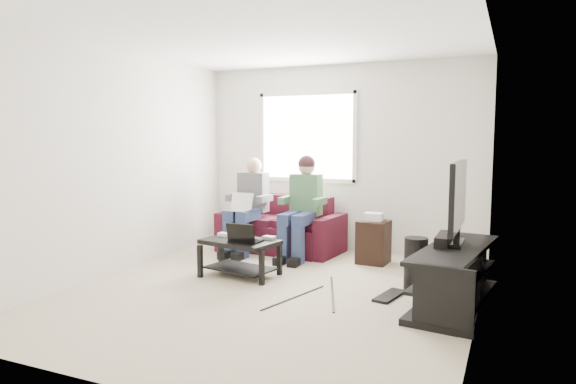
{
  "coord_description": "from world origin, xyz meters",
  "views": [
    {
      "loc": [
        2.25,
        -4.66,
        1.58
      ],
      "look_at": [
        -0.07,
        0.6,
        0.98
      ],
      "focal_mm": 32.0,
      "sensor_mm": 36.0,
      "label": 1
    }
  ],
  "objects": [
    {
      "name": "person_left",
      "position": [
        -1.1,
        1.55,
        0.71
      ],
      "size": [
        0.4,
        0.7,
        1.31
      ],
      "color": "navy",
      "rests_on": "sofa"
    },
    {
      "name": "person_right",
      "position": [
        -0.3,
        1.57,
        0.77
      ],
      "size": [
        0.4,
        0.71,
        1.35
      ],
      "color": "navy",
      "rests_on": "sofa"
    },
    {
      "name": "console_grey",
      "position": [
        1.77,
        0.65,
        0.33
      ],
      "size": [
        0.34,
        0.26,
        0.08
      ],
      "primitive_type": "cube",
      "color": "gray",
      "rests_on": "tv_stand"
    },
    {
      "name": "laptop_black",
      "position": [
        -0.47,
        0.32,
        0.54
      ],
      "size": [
        0.39,
        0.32,
        0.24
      ],
      "primitive_type": null,
      "rotation": [
        0.0,
        0.0,
        -0.27
      ],
      "color": "black",
      "rests_on": "coffee_table"
    },
    {
      "name": "subwoofer",
      "position": [
        1.35,
        0.69,
        0.28
      ],
      "size": [
        0.24,
        0.24,
        0.55
      ],
      "primitive_type": "cylinder",
      "color": "black",
      "rests_on": "floor"
    },
    {
      "name": "wall_right",
      "position": [
        2.0,
        0.0,
        1.3
      ],
      "size": [
        0.0,
        4.5,
        4.5
      ],
      "primitive_type": "plane",
      "rotation": [
        1.57,
        0.0,
        -1.57
      ],
      "color": "silver",
      "rests_on": "floor"
    },
    {
      "name": "ceiling",
      "position": [
        0.0,
        0.0,
        2.6
      ],
      "size": [
        4.5,
        4.5,
        0.0
      ],
      "primitive_type": "plane",
      "rotation": [
        3.14,
        0.0,
        0.0
      ],
      "color": "white",
      "rests_on": "wall_back"
    },
    {
      "name": "tv_stand",
      "position": [
        1.77,
        0.35,
        0.25
      ],
      "size": [
        0.72,
        1.73,
        0.55
      ],
      "color": "black",
      "rests_on": "floor"
    },
    {
      "name": "controller_a",
      "position": [
        -0.87,
        0.52,
        0.44
      ],
      "size": [
        0.15,
        0.1,
        0.04
      ],
      "primitive_type": "cube",
      "rotation": [
        0.0,
        0.0,
        -0.11
      ],
      "color": "silver",
      "rests_on": "coffee_table"
    },
    {
      "name": "wall_back",
      "position": [
        0.0,
        2.25,
        1.3
      ],
      "size": [
        4.5,
        0.0,
        4.5
      ],
      "primitive_type": "plane",
      "rotation": [
        1.57,
        0.0,
        0.0
      ],
      "color": "silver",
      "rests_on": "floor"
    },
    {
      "name": "sofa",
      "position": [
        -0.7,
        1.81,
        0.29
      ],
      "size": [
        1.7,
        0.88,
        0.77
      ],
      "color": "#44111C",
      "rests_on": "floor"
    },
    {
      "name": "wall_front",
      "position": [
        0.0,
        -2.25,
        1.3
      ],
      "size": [
        4.5,
        0.0,
        4.5
      ],
      "primitive_type": "plane",
      "rotation": [
        -1.57,
        0.0,
        0.0
      ],
      "color": "silver",
      "rests_on": "floor"
    },
    {
      "name": "tv",
      "position": [
        1.77,
        0.45,
        1.01
      ],
      "size": [
        0.12,
        1.1,
        0.81
      ],
      "color": "black",
      "rests_on": "tv_stand"
    },
    {
      "name": "window",
      "position": [
        -0.5,
        2.23,
        1.6
      ],
      "size": [
        1.48,
        0.04,
        1.28
      ],
      "color": "white",
      "rests_on": "wall_back"
    },
    {
      "name": "soundbar",
      "position": [
        1.65,
        0.45,
        0.6
      ],
      "size": [
        0.12,
        0.5,
        0.1
      ],
      "primitive_type": "cube",
      "color": "black",
      "rests_on": "tv_stand"
    },
    {
      "name": "laptop_silver",
      "position": [
        -1.1,
        1.29,
        0.68
      ],
      "size": [
        0.34,
        0.24,
        0.24
      ],
      "primitive_type": null,
      "rotation": [
        0.0,
        0.0,
        -0.07
      ],
      "color": "silver",
      "rests_on": "person_left"
    },
    {
      "name": "controller_b",
      "position": [
        -0.69,
        0.58,
        0.44
      ],
      "size": [
        0.15,
        0.11,
        0.04
      ],
      "primitive_type": "cube",
      "rotation": [
        0.0,
        0.0,
        -0.13
      ],
      "color": "black",
      "rests_on": "coffee_table"
    },
    {
      "name": "controller_c",
      "position": [
        -0.29,
        0.55,
        0.44
      ],
      "size": [
        0.15,
        0.11,
        0.04
      ],
      "primitive_type": "cube",
      "rotation": [
        0.0,
        0.0,
        -0.14
      ],
      "color": "gray",
      "rests_on": "coffee_table"
    },
    {
      "name": "console_white",
      "position": [
        1.77,
        -0.05,
        0.32
      ],
      "size": [
        0.3,
        0.22,
        0.06
      ],
      "primitive_type": "cube",
      "color": "silver",
      "rests_on": "tv_stand"
    },
    {
      "name": "floor",
      "position": [
        0.0,
        0.0,
        0.0
      ],
      "size": [
        4.5,
        4.5,
        0.0
      ],
      "primitive_type": "plane",
      "color": "#BCAB92",
      "rests_on": "ground"
    },
    {
      "name": "console_black",
      "position": [
        1.77,
        0.3,
        0.33
      ],
      "size": [
        0.38,
        0.3,
        0.07
      ],
      "primitive_type": "cube",
      "color": "black",
      "rests_on": "tv_stand"
    },
    {
      "name": "drink_cup",
      "position": [
        1.72,
        0.98,
        0.61
      ],
      "size": [
        0.08,
        0.08,
        0.12
      ],
      "primitive_type": "cylinder",
      "color": "olive",
      "rests_on": "tv_stand"
    },
    {
      "name": "keyboard_floor",
      "position": [
        1.16,
        0.32,
        0.01
      ],
      "size": [
        0.25,
        0.51,
        0.03
      ],
      "primitive_type": "cube",
      "rotation": [
        0.0,
        0.0,
        -0.19
      ],
      "color": "black",
      "rests_on": "floor"
    },
    {
      "name": "end_table",
      "position": [
        0.66,
        1.63,
        0.29
      ],
      "size": [
        0.37,
        0.37,
        0.64
      ],
      "color": "black",
      "rests_on": "floor"
    },
    {
      "name": "coffee_table",
      "position": [
        -0.59,
        0.4,
        0.31
      ],
      "size": [
        0.92,
        0.66,
        0.42
      ],
      "color": "black",
      "rests_on": "floor"
    },
    {
      "name": "wall_left",
      "position": [
        -2.0,
        0.0,
        1.3
      ],
      "size": [
        0.0,
        4.5,
        4.5
      ],
      "primitive_type": "plane",
      "rotation": [
        1.57,
        0.0,
        1.57
      ],
      "color": "silver",
      "rests_on": "floor"
    }
  ]
}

